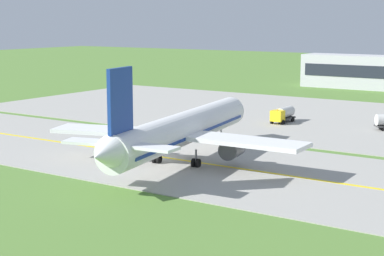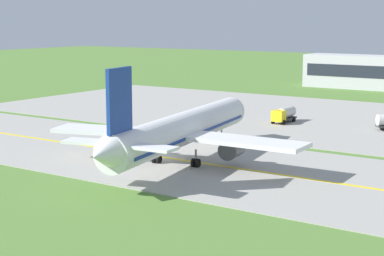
% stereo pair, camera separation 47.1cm
% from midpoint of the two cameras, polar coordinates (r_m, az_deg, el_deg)
% --- Properties ---
extents(ground_plane, '(500.00, 500.00, 0.00)m').
position_cam_midpoint_polar(ground_plane, '(80.30, -2.75, -2.73)').
color(ground_plane, '#517A33').
extents(taxiway_strip, '(240.00, 28.00, 0.10)m').
position_cam_midpoint_polar(taxiway_strip, '(80.29, -2.75, -2.70)').
color(taxiway_strip, '#9E9B93').
rests_on(taxiway_strip, ground).
extents(apron_pad, '(140.00, 52.00, 0.10)m').
position_cam_midpoint_polar(apron_pad, '(112.62, 14.24, 0.62)').
color(apron_pad, '#9E9B93').
rests_on(apron_pad, ground).
extents(taxiway_centreline, '(220.00, 0.60, 0.01)m').
position_cam_midpoint_polar(taxiway_centreline, '(80.28, -2.75, -2.66)').
color(taxiway_centreline, yellow).
rests_on(taxiway_centreline, taxiway_strip).
extents(airplane_lead, '(32.20, 39.53, 12.70)m').
position_cam_midpoint_polar(airplane_lead, '(76.67, -1.15, -0.17)').
color(airplane_lead, white).
rests_on(airplane_lead, ground).
extents(service_truck_baggage, '(2.40, 6.01, 2.65)m').
position_cam_midpoint_polar(service_truck_baggage, '(108.18, 8.08, 1.26)').
color(service_truck_baggage, yellow).
rests_on(service_truck_baggage, ground).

